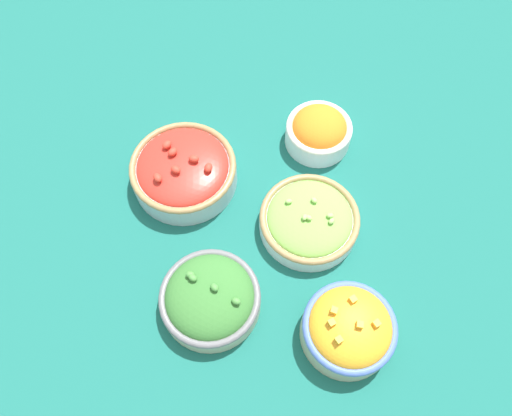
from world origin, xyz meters
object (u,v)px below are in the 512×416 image
Objects in this scene: bowl_lettuce at (312,220)px; bowl_cherry_tomatoes at (186,170)px; bowl_carrots at (321,131)px; bowl_broccoli at (213,298)px; bowl_squash at (352,329)px.

bowl_lettuce is 0.24m from bowl_cherry_tomatoes.
bowl_lettuce is 0.18m from bowl_carrots.
bowl_broccoli is 1.11× the size of bowl_squash.
bowl_carrots is 0.37m from bowl_squash.
bowl_broccoli and bowl_cherry_tomatoes have the same top height.
bowl_carrots is 0.85× the size of bowl_squash.
bowl_cherry_tomatoes is 0.26m from bowl_carrots.
bowl_squash reaches higher than bowl_carrots.
bowl_cherry_tomatoes is (-0.10, -0.22, 0.01)m from bowl_lettuce.
bowl_broccoli is 0.22m from bowl_squash.
bowl_broccoli is at bearing -31.32° from bowl_carrots.
bowl_cherry_tomatoes is at bearing -113.84° from bowl_lettuce.
bowl_carrots is (-0.18, 0.03, 0.01)m from bowl_lettuce.
bowl_cherry_tomatoes is at bearing -167.03° from bowl_broccoli.
bowl_squash is (0.05, 0.21, 0.01)m from bowl_broccoli.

